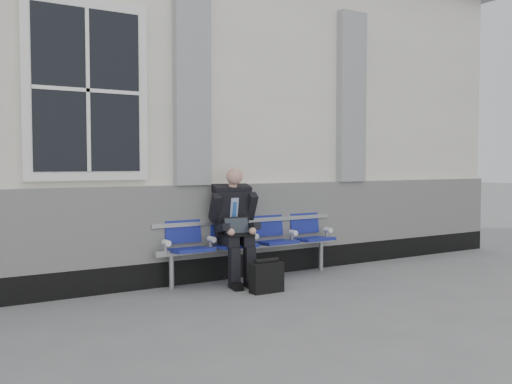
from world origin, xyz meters
TOP-DOWN VIEW (x-y plane):
  - ground at (0.00, 0.00)m, footprint 70.00×70.00m
  - station_building at (-0.02, 3.47)m, footprint 14.40×4.40m
  - bench at (2.36, 1.32)m, footprint 2.60×0.47m
  - businessman at (2.04, 1.19)m, footprint 0.60×0.80m
  - briefcase at (2.10, 0.56)m, footprint 0.38×0.17m

SIDE VIEW (x-z plane):
  - ground at x=0.00m, z-range 0.00..0.00m
  - briefcase at x=2.10m, z-range -0.02..0.37m
  - bench at x=2.36m, z-range 0.10..1.01m
  - businessman at x=2.04m, z-range 0.06..1.46m
  - station_building at x=-0.02m, z-range -0.02..4.47m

